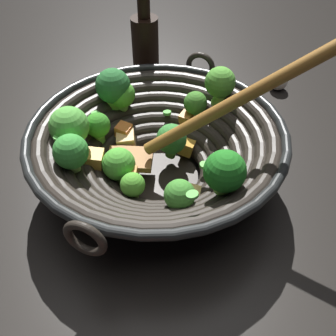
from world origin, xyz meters
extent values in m
plane|color=black|center=(0.00, 0.00, 0.00)|extent=(4.00, 4.00, 0.00)
cylinder|color=black|center=(0.00, 0.00, 0.01)|extent=(0.13, 0.13, 0.01)
torus|color=black|center=(0.00, 0.00, 0.02)|extent=(0.18, 0.18, 0.03)
torus|color=black|center=(0.00, 0.00, 0.03)|extent=(0.21, 0.21, 0.03)
torus|color=black|center=(0.00, 0.00, 0.04)|extent=(0.24, 0.24, 0.03)
torus|color=black|center=(0.00, 0.00, 0.05)|extent=(0.27, 0.27, 0.03)
torus|color=black|center=(0.00, 0.00, 0.07)|extent=(0.30, 0.30, 0.03)
torus|color=black|center=(0.00, 0.00, 0.08)|extent=(0.33, 0.33, 0.03)
torus|color=black|center=(0.00, 0.00, 0.09)|extent=(0.36, 0.36, 0.03)
torus|color=black|center=(0.00, 0.00, 0.10)|extent=(0.38, 0.38, 0.01)
torus|color=black|center=(-0.16, 0.13, 0.10)|extent=(0.04, 0.05, 0.05)
torus|color=black|center=(0.16, -0.13, 0.10)|extent=(0.04, 0.05, 0.05)
cylinder|color=#559239|center=(0.02, -0.03, 0.03)|extent=(0.02, 0.02, 0.02)
sphere|color=#347E34|center=(0.02, -0.03, 0.06)|extent=(0.05, 0.05, 0.05)
cylinder|color=#8BB35A|center=(0.00, 0.06, 0.02)|extent=(0.02, 0.02, 0.02)
sphere|color=green|center=(0.00, 0.06, 0.05)|extent=(0.05, 0.05, 0.05)
cylinder|color=#78BA45|center=(0.07, -0.13, 0.09)|extent=(0.03, 0.03, 0.03)
sphere|color=#4D9932|center=(0.07, -0.13, 0.12)|extent=(0.05, 0.05, 0.05)
cylinder|color=#6EA249|center=(0.12, 0.02, 0.07)|extent=(0.03, 0.03, 0.01)
sphere|color=green|center=(0.12, 0.02, 0.09)|extent=(0.05, 0.05, 0.05)
cylinder|color=#78B141|center=(0.13, 0.04, 0.07)|extent=(0.04, 0.04, 0.02)
sphere|color=#26672F|center=(0.13, 0.04, 0.11)|extent=(0.06, 0.06, 0.06)
cylinder|color=#6AA546|center=(0.07, 0.08, 0.05)|extent=(0.02, 0.02, 0.02)
sphere|color=#318021|center=(0.07, 0.08, 0.08)|extent=(0.04, 0.04, 0.04)
cylinder|color=#6B9E48|center=(0.07, -0.09, 0.06)|extent=(0.02, 0.02, 0.02)
sphere|color=#3A7626|center=(0.07, -0.09, 0.08)|extent=(0.04, 0.04, 0.04)
cylinder|color=#7FBF4E|center=(-0.12, -0.05, 0.08)|extent=(0.03, 0.03, 0.02)
sphere|color=#1E701E|center=(-0.12, -0.05, 0.11)|extent=(0.06, 0.06, 0.06)
cylinder|color=#589A3C|center=(-0.10, 0.00, 0.05)|extent=(0.02, 0.02, 0.01)
sphere|color=#3C852D|center=(-0.10, 0.00, 0.07)|extent=(0.04, 0.04, 0.04)
cylinder|color=#79AC56|center=(0.05, 0.12, 0.07)|extent=(0.02, 0.03, 0.01)
sphere|color=#52AA3F|center=(0.05, 0.12, 0.10)|extent=(0.06, 0.06, 0.06)
cylinder|color=#6FA044|center=(-0.04, 0.05, 0.02)|extent=(0.02, 0.02, 0.02)
sphere|color=#4C9C2D|center=(-0.04, 0.05, 0.05)|extent=(0.04, 0.04, 0.04)
cylinder|color=#89B156|center=(-0.01, 0.12, 0.07)|extent=(0.02, 0.02, 0.02)
sphere|color=green|center=(-0.01, 0.12, 0.10)|extent=(0.05, 0.05, 0.05)
cube|color=orange|center=(-0.02, 0.05, 0.04)|extent=(0.03, 0.03, 0.03)
cube|color=orange|center=(0.07, -0.07, 0.06)|extent=(0.03, 0.03, 0.02)
cube|color=#E8BC63|center=(-0.08, -0.03, 0.04)|extent=(0.04, 0.03, 0.03)
cube|color=orange|center=(0.08, 0.03, 0.05)|extent=(0.03, 0.03, 0.03)
cube|color=gold|center=(0.02, 0.10, 0.05)|extent=(0.04, 0.04, 0.03)
cube|color=#E3B069|center=(0.06, 0.03, 0.04)|extent=(0.04, 0.04, 0.03)
cube|color=#C6892E|center=(0.03, -0.06, 0.03)|extent=(0.03, 0.03, 0.03)
cylinder|color=#6BC651|center=(-0.06, -0.07, 0.05)|extent=(0.01, 0.01, 0.01)
cylinder|color=#56B247|center=(0.03, 0.14, 0.10)|extent=(0.02, 0.02, 0.01)
cylinder|color=#6BC651|center=(-0.07, -0.08, 0.07)|extent=(0.01, 0.01, 0.00)
cylinder|color=#56B247|center=(0.10, 0.07, 0.08)|extent=(0.02, 0.02, 0.01)
cylinder|color=#99D166|center=(0.07, -0.08, 0.07)|extent=(0.02, 0.02, 0.01)
cylinder|color=#56B247|center=(0.09, -0.05, 0.06)|extent=(0.01, 0.01, 0.01)
cylinder|color=#6BC651|center=(0.04, 0.05, 0.03)|extent=(0.02, 0.02, 0.01)
cylinder|color=#6BC651|center=(-0.04, -0.06, 0.05)|extent=(0.02, 0.02, 0.01)
cylinder|color=#6BC651|center=(-0.13, -0.05, 0.11)|extent=(0.02, 0.02, 0.01)
cylinder|color=#56B247|center=(-0.14, 0.00, 0.11)|extent=(0.02, 0.02, 0.01)
cube|color=brown|center=(0.02, 0.04, 0.04)|extent=(0.07, 0.08, 0.01)
cylinder|color=#956228|center=(-0.04, -0.09, 0.15)|extent=(0.11, 0.23, 0.19)
cylinder|color=black|center=(0.26, -0.06, 0.08)|extent=(0.05, 0.05, 0.16)
cylinder|color=black|center=(0.26, -0.06, 0.18)|extent=(0.02, 0.02, 0.04)
sphere|color=silver|center=(0.18, -0.32, 0.02)|extent=(0.04, 0.04, 0.04)
camera|label=1|loc=(-0.43, 0.12, 0.45)|focal=41.57mm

